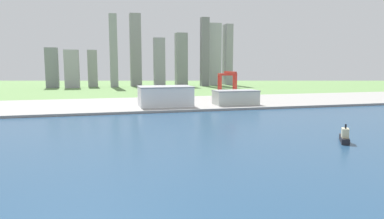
% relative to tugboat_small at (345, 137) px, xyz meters
% --- Properties ---
extents(ground_plane, '(2400.00, 2400.00, 0.00)m').
position_rel_tugboat_small_xyz_m(ground_plane, '(-90.97, 33.61, -3.36)').
color(ground_plane, '#648D4D').
extents(water_bay, '(840.00, 360.00, 0.15)m').
position_rel_tugboat_small_xyz_m(water_bay, '(-90.97, -26.39, -3.28)').
color(water_bay, navy).
rests_on(water_bay, ground).
extents(industrial_pier, '(840.00, 140.00, 2.50)m').
position_rel_tugboat_small_xyz_m(industrial_pier, '(-90.97, 223.61, -2.11)').
color(industrial_pier, gray).
rests_on(industrial_pier, ground).
extents(tugboat_small, '(13.74, 17.98, 11.60)m').
position_rel_tugboat_small_xyz_m(tugboat_small, '(0.00, 0.00, 0.00)').
color(tugboat_small, black).
rests_on(tugboat_small, water_bay).
extents(port_crane_red, '(23.24, 38.70, 35.54)m').
position_rel_tugboat_small_xyz_m(port_crane_red, '(17.34, 248.71, 24.68)').
color(port_crane_red, '#B72D23').
rests_on(port_crane_red, industrial_pier).
extents(warehouse_main, '(56.41, 37.09, 21.22)m').
position_rel_tugboat_small_xyz_m(warehouse_main, '(-75.44, 190.32, 9.78)').
color(warehouse_main, white).
rests_on(warehouse_main, industrial_pier).
extents(warehouse_annex, '(48.54, 25.37, 15.91)m').
position_rel_tugboat_small_xyz_m(warehouse_annex, '(2.82, 184.15, 7.12)').
color(warehouse_annex, silver).
rests_on(warehouse_annex, industrial_pier).
extents(distant_skyline, '(397.87, 56.78, 153.06)m').
position_rel_tugboat_small_xyz_m(distant_skyline, '(-19.92, 570.72, 58.44)').
color(distant_skyline, gray).
rests_on(distant_skyline, ground).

